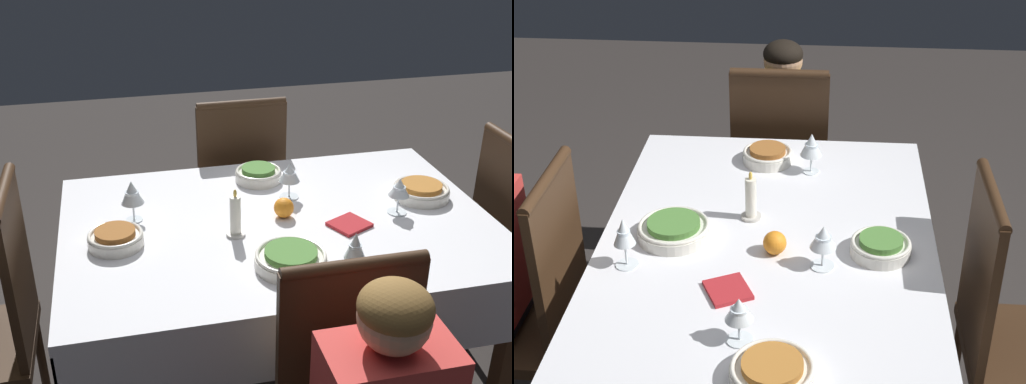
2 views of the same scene
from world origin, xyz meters
The scene contains 16 objects.
dining_table centered at (0.00, 0.00, 0.69)m, with size 1.46×1.01×0.78m.
chair_north centered at (-0.02, 0.75, 0.54)m, with size 0.42×0.42×1.01m.
chair_east centered at (0.97, 0.02, 0.54)m, with size 0.42×0.42×1.01m.
chair_south centered at (-0.01, -0.75, 0.54)m, with size 0.42×0.42×1.01m.
person_child_yellow centered at (1.15, 0.02, 0.57)m, with size 0.33×0.30×1.04m.
bowl_west centered at (-0.56, -0.06, 0.80)m, with size 0.20×0.20×0.06m.
wine_glass_west centered at (-0.42, 0.03, 0.87)m, with size 0.07×0.07×0.13m.
bowl_north centered at (0.04, 0.28, 0.80)m, with size 0.22×0.22×0.06m.
wine_glass_north centered at (-0.12, 0.39, 0.88)m, with size 0.07×0.07×0.16m.
bowl_east centered at (0.55, 0.04, 0.80)m, with size 0.18×0.18×0.06m.
wine_glass_east centered at (0.48, -0.12, 0.88)m, with size 0.08×0.08×0.15m.
bowl_south centered at (-0.01, -0.34, 0.80)m, with size 0.18×0.18×0.06m.
wine_glass_south centered at (-0.08, -0.17, 0.87)m, with size 0.08×0.08×0.14m.
candle_centerpiece centered at (0.16, 0.06, 0.84)m, with size 0.06×0.06×0.17m.
orange_fruit centered at (-0.03, -0.03, 0.81)m, with size 0.07×0.07×0.07m, color orange.
napkin_red_folded centered at (-0.22, 0.09, 0.78)m, with size 0.16×0.15×0.01m.
Camera 2 is at (-1.93, -0.16, 2.09)m, focal length 55.00 mm.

